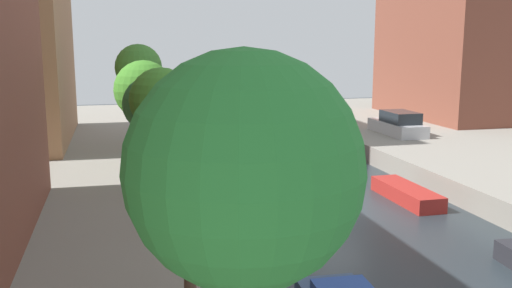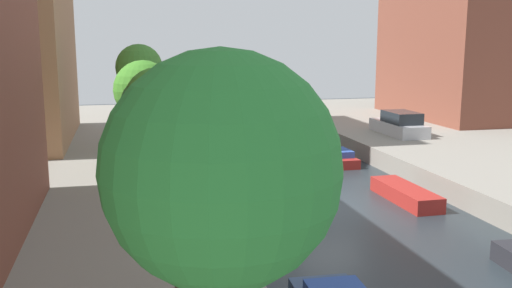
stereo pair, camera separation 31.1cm
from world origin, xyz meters
TOP-DOWN VIEW (x-y plane):
  - ground_plane at (0.00, 0.00)m, footprint 84.00×84.00m
  - low_block_right at (18.00, 17.43)m, footprint 10.00×12.58m
  - street_tree_0 at (-7.10, -14.73)m, footprint 2.65×2.65m
  - street_tree_1 at (-7.10, -9.74)m, footprint 2.35×2.35m
  - street_tree_2 at (-7.10, -3.95)m, footprint 1.90×1.90m
  - street_tree_3 at (-7.10, 1.31)m, footprint 2.15×2.15m
  - street_tree_4 at (-7.10, 5.94)m, footprint 2.76×2.76m
  - street_tree_5 at (-7.10, 10.75)m, footprint 2.53×2.53m
  - parked_car at (8.54, 10.77)m, footprint 1.87×4.63m
  - moored_boat_left_2 at (-3.60, -1.00)m, footprint 1.50×3.76m
  - moored_boat_left_3 at (-3.30, 5.80)m, footprint 1.27×3.41m
  - moored_boat_left_4 at (-3.94, 13.44)m, footprint 1.37×4.04m
  - moored_boat_left_5 at (-3.23, 21.14)m, footprint 1.54×3.22m
  - moored_boat_right_2 at (3.39, 0.27)m, footprint 1.27×4.20m
  - moored_boat_right_3 at (3.27, 7.76)m, footprint 1.53×3.02m
  - moored_boat_right_4 at (2.82, 14.65)m, footprint 1.67×3.98m

SIDE VIEW (x-z plane):
  - ground_plane at x=0.00m, z-range 0.00..0.00m
  - moored_boat_left_5 at x=-3.23m, z-range 0.00..0.46m
  - moored_boat_right_4 at x=2.82m, z-range 0.00..0.58m
  - moored_boat_left_4 at x=-3.94m, z-range -0.05..0.65m
  - moored_boat_right_2 at x=3.39m, z-range 0.00..0.63m
  - moored_boat_left_3 at x=-3.30m, z-range -0.05..0.75m
  - moored_boat_right_3 at x=3.27m, z-range -0.07..0.78m
  - moored_boat_left_2 at x=-3.60m, z-range -0.06..0.88m
  - parked_car at x=8.54m, z-range 0.88..2.32m
  - street_tree_3 at x=-7.10m, z-range 2.06..6.42m
  - street_tree_1 at x=-7.10m, z-range 2.10..6.69m
  - street_tree_4 at x=-7.10m, z-range 2.02..6.85m
  - street_tree_2 at x=-7.10m, z-range 2.44..7.36m
  - street_tree_5 at x=-7.10m, z-range 2.45..7.99m
  - street_tree_0 at x=-7.10m, z-range 2.44..8.05m
  - low_block_right at x=18.00m, z-range 1.00..10.47m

